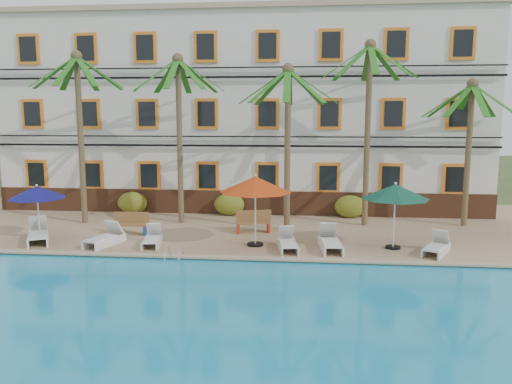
# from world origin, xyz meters

# --- Properties ---
(ground) EXTENTS (100.00, 100.00, 0.00)m
(ground) POSITION_xyz_m (0.00, 0.00, 0.00)
(ground) COLOR #384C23
(ground) RESTS_ON ground
(pool_deck) EXTENTS (30.00, 12.00, 0.25)m
(pool_deck) POSITION_xyz_m (0.00, 5.00, 0.12)
(pool_deck) COLOR tan
(pool_deck) RESTS_ON ground
(swimming_pool) EXTENTS (26.00, 12.00, 0.20)m
(swimming_pool) POSITION_xyz_m (0.00, -7.00, 0.10)
(swimming_pool) COLOR #1A93C4
(swimming_pool) RESTS_ON ground
(pool_coping) EXTENTS (30.00, 0.35, 0.06)m
(pool_coping) POSITION_xyz_m (0.00, -0.90, 0.28)
(pool_coping) COLOR tan
(pool_coping) RESTS_ON pool_deck
(hotel_building) EXTENTS (25.40, 6.44, 10.22)m
(hotel_building) POSITION_xyz_m (0.00, 9.98, 5.37)
(hotel_building) COLOR silver
(hotel_building) RESTS_ON pool_deck
(palm_a) EXTENTS (4.15, 4.15, 7.77)m
(palm_a) POSITION_xyz_m (-6.75, 4.23, 5.24)
(palm_a) COLOR brown
(palm_a) RESTS_ON pool_deck
(palm_b) EXTENTS (4.15, 4.15, 7.66)m
(palm_b) POSITION_xyz_m (-2.32, 4.75, 5.17)
(palm_b) COLOR brown
(palm_b) RESTS_ON pool_deck
(palm_c) EXTENTS (4.15, 4.15, 7.06)m
(palm_c) POSITION_xyz_m (2.61, 3.64, 4.82)
(palm_c) COLOR brown
(palm_c) RESTS_ON pool_deck
(palm_d) EXTENTS (4.15, 4.15, 8.18)m
(palm_d) POSITION_xyz_m (6.09, 5.00, 5.47)
(palm_d) COLOR brown
(palm_d) RESTS_ON pool_deck
(palm_e) EXTENTS (4.15, 4.15, 6.52)m
(palm_e) POSITION_xyz_m (10.54, 5.32, 4.50)
(palm_e) COLOR brown
(palm_e) RESTS_ON pool_deck
(shrub_left) EXTENTS (1.50, 0.90, 1.10)m
(shrub_left) POSITION_xyz_m (-5.32, 6.60, 0.80)
(shrub_left) COLOR #215317
(shrub_left) RESTS_ON pool_deck
(shrub_mid) EXTENTS (1.50, 0.90, 1.10)m
(shrub_mid) POSITION_xyz_m (-0.35, 6.60, 0.80)
(shrub_mid) COLOR #215317
(shrub_mid) RESTS_ON pool_deck
(shrub_right) EXTENTS (1.50, 0.90, 1.10)m
(shrub_right) POSITION_xyz_m (5.58, 6.60, 0.80)
(shrub_right) COLOR #215317
(shrub_right) RESTS_ON pool_deck
(umbrella_blue) EXTENTS (2.22, 2.22, 2.23)m
(umbrella_blue) POSITION_xyz_m (-7.19, 1.05, 2.15)
(umbrella_blue) COLOR black
(umbrella_blue) RESTS_ON pool_deck
(umbrella_red) EXTENTS (2.75, 2.75, 2.74)m
(umbrella_red) POSITION_xyz_m (1.52, 0.94, 2.59)
(umbrella_red) COLOR black
(umbrella_red) RESTS_ON pool_deck
(umbrella_green) EXTENTS (2.50, 2.50, 2.50)m
(umbrella_green) POSITION_xyz_m (6.69, 1.02, 2.38)
(umbrella_green) COLOR black
(umbrella_green) RESTS_ON pool_deck
(lounger_a) EXTENTS (1.60, 2.17, 0.97)m
(lounger_a) POSITION_xyz_m (-7.01, 0.61, 0.57)
(lounger_a) COLOR silver
(lounger_a) RESTS_ON pool_deck
(lounger_b) EXTENTS (1.14, 1.94, 0.87)m
(lounger_b) POSITION_xyz_m (-4.24, 0.47, 0.53)
(lounger_b) COLOR silver
(lounger_b) RESTS_ON pool_deck
(lounger_c) EXTENTS (0.85, 1.74, 0.79)m
(lounger_c) POSITION_xyz_m (-2.41, 0.56, 0.51)
(lounger_c) COLOR silver
(lounger_c) RESTS_ON pool_deck
(lounger_d) EXTENTS (0.87, 1.84, 0.84)m
(lounger_d) POSITION_xyz_m (2.77, 0.43, 0.52)
(lounger_d) COLOR silver
(lounger_d) RESTS_ON pool_deck
(lounger_e) EXTENTS (0.89, 2.03, 0.93)m
(lounger_e) POSITION_xyz_m (4.34, 0.60, 0.55)
(lounger_e) COLOR silver
(lounger_e) RESTS_ON pool_deck
(lounger_f) EXTENTS (1.35, 1.82, 0.82)m
(lounger_f) POSITION_xyz_m (8.10, 0.40, 0.52)
(lounger_f) COLOR silver
(lounger_f) RESTS_ON pool_deck
(bench_left) EXTENTS (1.52, 0.55, 0.93)m
(bench_left) POSITION_xyz_m (-3.86, 2.22, 0.72)
(bench_left) COLOR olive
(bench_left) RESTS_ON pool_deck
(bench_right) EXTENTS (1.57, 0.83, 0.93)m
(bench_right) POSITION_xyz_m (1.20, 3.11, 0.72)
(bench_right) COLOR olive
(bench_right) RESTS_ON pool_deck
(pool_ladder) EXTENTS (0.54, 0.74, 0.74)m
(pool_ladder) POSITION_xyz_m (-1.13, -1.00, 0.25)
(pool_ladder) COLOR silver
(pool_ladder) RESTS_ON ground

